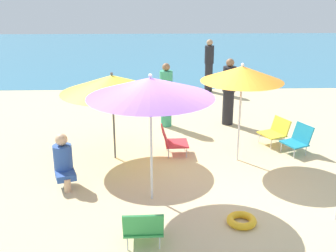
% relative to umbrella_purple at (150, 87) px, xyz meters
% --- Properties ---
extents(ground_plane, '(40.00, 40.00, 0.00)m').
position_rel_umbrella_purple_xyz_m(ground_plane, '(0.69, 0.73, -1.93)').
color(ground_plane, '#D3BC8C').
extents(sea_water, '(40.00, 16.00, 0.01)m').
position_rel_umbrella_purple_xyz_m(sea_water, '(0.69, 15.54, -1.93)').
color(sea_water, teal).
rests_on(sea_water, ground_plane).
extents(umbrella_purple, '(2.02, 2.02, 2.15)m').
position_rel_umbrella_purple_xyz_m(umbrella_purple, '(0.00, 0.00, 0.00)').
color(umbrella_purple, silver).
rests_on(umbrella_purple, ground_plane).
extents(umbrella_yellow, '(2.06, 2.06, 1.82)m').
position_rel_umbrella_purple_xyz_m(umbrella_yellow, '(-0.78, 1.74, -0.35)').
color(umbrella_yellow, '#4C4C51').
rests_on(umbrella_yellow, ground_plane).
extents(umbrella_orange, '(1.61, 1.61, 2.01)m').
position_rel_umbrella_purple_xyz_m(umbrella_orange, '(1.75, 1.56, -0.13)').
color(umbrella_orange, silver).
rests_on(umbrella_orange, ground_plane).
extents(beach_chair_a, '(0.57, 0.59, 0.61)m').
position_rel_umbrella_purple_xyz_m(beach_chair_a, '(-0.11, -1.35, -1.62)').
color(beach_chair_a, '#33934C').
rests_on(beach_chair_a, ground_plane).
extents(beach_chair_b, '(0.59, 0.56, 0.61)m').
position_rel_umbrella_purple_xyz_m(beach_chair_b, '(0.40, 1.90, -1.61)').
color(beach_chair_b, red).
rests_on(beach_chair_b, ground_plane).
extents(beach_chair_c, '(0.66, 0.66, 0.62)m').
position_rel_umbrella_purple_xyz_m(beach_chair_c, '(3.10, 1.90, -1.61)').
color(beach_chair_c, teal).
rests_on(beach_chair_c, ground_plane).
extents(beach_chair_d, '(0.70, 0.70, 0.59)m').
position_rel_umbrella_purple_xyz_m(beach_chair_d, '(2.76, 2.42, -1.61)').
color(beach_chair_d, gold).
rests_on(beach_chair_d, ground_plane).
extents(person_a, '(0.33, 0.33, 1.70)m').
position_rel_umbrella_purple_xyz_m(person_a, '(1.92, 3.86, -1.08)').
color(person_a, black).
rests_on(person_a, ground_plane).
extents(person_b, '(0.30, 0.30, 1.72)m').
position_rel_umbrella_purple_xyz_m(person_b, '(1.84, 7.24, -1.06)').
color(person_b, black).
rests_on(person_b, ground_plane).
extents(person_c, '(0.45, 0.56, 0.96)m').
position_rel_umbrella_purple_xyz_m(person_c, '(-1.57, 0.56, -1.45)').
color(person_c, '#2D519E').
rests_on(person_c, ground_plane).
extents(person_d, '(0.32, 0.32, 1.61)m').
position_rel_umbrella_purple_xyz_m(person_d, '(0.34, 3.75, -1.13)').
color(person_d, '#389970').
rests_on(person_d, ground_plane).
extents(swim_ring, '(0.46, 0.46, 0.11)m').
position_rel_umbrella_purple_xyz_m(swim_ring, '(1.36, -0.83, -1.88)').
color(swim_ring, yellow).
rests_on(swim_ring, ground_plane).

